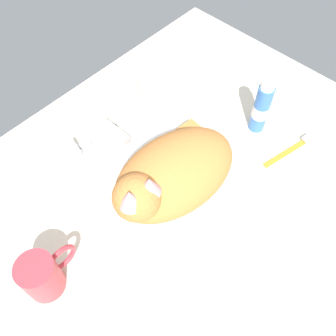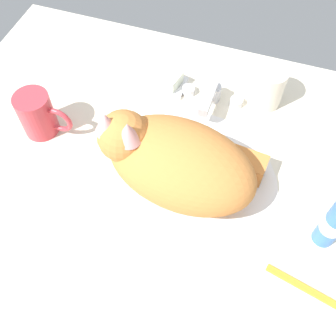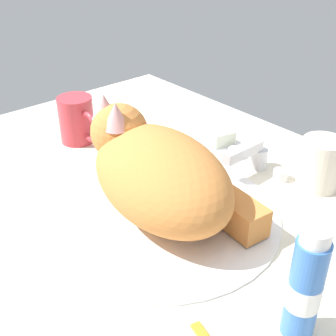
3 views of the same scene
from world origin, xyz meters
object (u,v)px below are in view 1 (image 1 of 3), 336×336
Objects in this scene: faucet at (106,131)px; rinse_cup at (126,92)px; toothpaste_bottle at (261,108)px; cat at (170,175)px; coffee_mug at (42,275)px; soap_bar at (64,154)px; toothbrush at (291,149)px.

faucet is 1.53× the size of rinse_cup.
faucet is at bearing -157.69° from rinse_cup.
faucet is 0.92× the size of toothpaste_bottle.
cat is 2.70× the size of coffee_mug.
faucet is at bearing 138.28° from toothpaste_bottle.
toothpaste_bottle is at bearing -5.97° from coffee_mug.
toothbrush is at bearing -43.92° from soap_bar.
toothbrush is at bearing -92.04° from toothpaste_bottle.
toothpaste_bottle reaches higher than faucet.
faucet is 11.24cm from soap_bar.
soap_bar is (20.26, 20.20, -2.19)cm from coffee_mug.
coffee_mug is at bearing -149.79° from faucet.
faucet is 12.03cm from rinse_cup.
faucet is 1.20× the size of coffee_mug.
soap_bar is 0.46× the size of toothbrush.
coffee_mug is (-31.33, -18.24, 2.11)cm from faucet.
cat is at bearing -6.61° from coffee_mug.
cat reaches higher than rinse_cup.
cat is at bearing 155.36° from toothbrush.
faucet is 22.34cm from cat.
rinse_cup is at bearing 119.49° from toothpaste_bottle.
rinse_cup is at bearing 64.97° from cat.
toothbrush is (38.04, -36.63, -2.07)cm from soap_bar.
toothbrush is (26.97, -34.68, -2.15)cm from faucet.
cat is at bearing -115.03° from rinse_cup.
faucet is at bearing -10.03° from soap_bar.
toothbrush is at bearing -52.12° from faucet.
toothpaste_bottle is (58.67, -6.14, 2.25)cm from coffee_mug.
rinse_cup is (11.00, 4.51, 1.82)cm from faucet.
toothpaste_bottle is (16.34, -28.89, 2.54)cm from rinse_cup.
toothpaste_bottle is at bearing -34.44° from soap_bar.
rinse_cup is 22.30cm from soap_bar.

